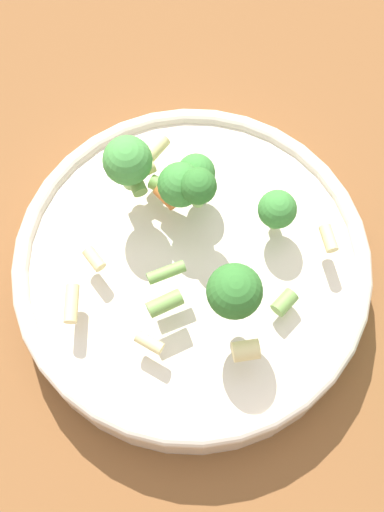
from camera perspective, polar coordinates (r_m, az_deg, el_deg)
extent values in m
plane|color=brown|center=(0.61, 0.00, -2.08)|extent=(3.00, 3.00, 0.00)
cylinder|color=beige|center=(0.59, 0.00, -1.37)|extent=(0.29, 0.29, 0.04)
torus|color=beige|center=(0.57, 0.00, -0.60)|extent=(0.29, 0.29, 0.01)
cylinder|color=#8CB766|center=(0.57, 6.62, 2.89)|extent=(0.01, 0.01, 0.01)
sphere|color=#3D8438|center=(0.56, 6.84, 3.73)|extent=(0.03, 0.03, 0.03)
cylinder|color=#8CB766|center=(0.57, -0.92, 4.73)|extent=(0.01, 0.01, 0.01)
sphere|color=#3D8438|center=(0.55, -0.95, 5.72)|extent=(0.04, 0.04, 0.04)
cylinder|color=#8CB766|center=(0.55, 0.49, 4.68)|extent=(0.01, 0.01, 0.02)
sphere|color=#33722D|center=(0.53, 0.50, 5.61)|extent=(0.03, 0.03, 0.03)
cylinder|color=#8CB766|center=(0.58, 0.31, 5.84)|extent=(0.01, 0.01, 0.01)
sphere|color=#3D8438|center=(0.56, 0.32, 6.68)|extent=(0.03, 0.03, 0.03)
cylinder|color=#8CB766|center=(0.56, -4.96, 6.31)|extent=(0.01, 0.01, 0.02)
sphere|color=#479342|center=(0.54, -5.18, 7.62)|extent=(0.04, 0.04, 0.04)
cylinder|color=#8CB766|center=(0.52, 3.27, -3.72)|extent=(0.01, 0.01, 0.02)
sphere|color=#33722D|center=(0.50, 3.42, -2.83)|extent=(0.04, 0.04, 0.04)
cylinder|color=#729E4C|center=(0.53, -2.07, -1.32)|extent=(0.02, 0.03, 0.01)
cylinder|color=beige|center=(0.57, -4.37, 6.69)|extent=(0.02, 0.03, 0.01)
cylinder|color=beige|center=(0.58, -3.07, 8.46)|extent=(0.03, 0.03, 0.01)
cylinder|color=#729E4C|center=(0.57, -2.14, 5.47)|extent=(0.02, 0.03, 0.01)
cylinder|color=beige|center=(0.54, -9.61, -3.78)|extent=(0.03, 0.01, 0.01)
cylinder|color=#729E4C|center=(0.57, -4.62, 6.15)|extent=(0.03, 0.02, 0.01)
cylinder|color=orange|center=(0.57, -2.11, 4.71)|extent=(0.02, 0.02, 0.01)
cylinder|color=beige|center=(0.55, -7.83, -0.60)|extent=(0.02, 0.02, 0.01)
cylinder|color=beige|center=(0.57, 0.34, 6.88)|extent=(0.02, 0.02, 0.01)
cylinder|color=beige|center=(0.56, 10.87, 1.40)|extent=(0.02, 0.01, 0.01)
cylinder|color=beige|center=(0.53, -3.44, -6.93)|extent=(0.02, 0.02, 0.01)
cylinder|color=#729E4C|center=(0.55, 7.41, -3.70)|extent=(0.02, 0.02, 0.01)
cylinder|color=#729E4C|center=(0.53, -2.19, -3.81)|extent=(0.02, 0.03, 0.01)
cylinder|color=beige|center=(0.51, 4.34, -7.55)|extent=(0.02, 0.02, 0.01)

